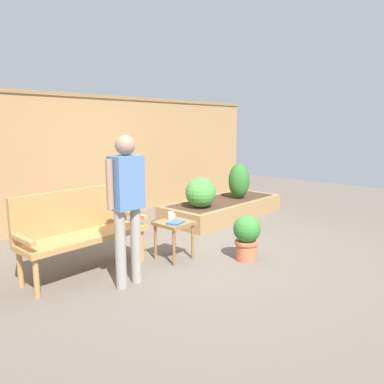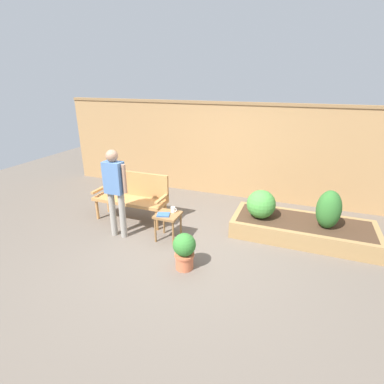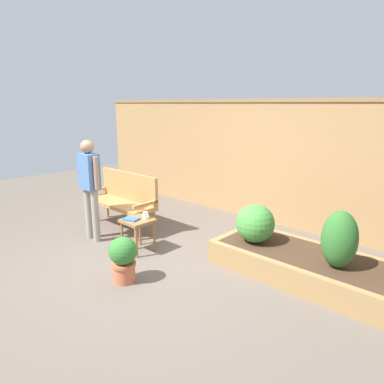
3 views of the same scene
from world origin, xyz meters
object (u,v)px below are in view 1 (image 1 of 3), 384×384
object	(u,v)px
side_table	(174,228)
potted_boxwood	(247,236)
person_by_bench	(127,198)
shrub_far_corner	(239,181)
garden_bench	(80,225)
cup_on_table	(171,216)
book_on_table	(176,222)
shrub_near_bench	(201,193)

from	to	relation	value
side_table	potted_boxwood	xyz separation A→B (m)	(0.58, -0.68, -0.09)
potted_boxwood	person_by_bench	distance (m)	1.65
shrub_far_corner	person_by_bench	distance (m)	3.55
garden_bench	side_table	xyz separation A→B (m)	(1.00, -0.50, -0.15)
potted_boxwood	person_by_bench	xyz separation A→B (m)	(-1.45, 0.48, 0.62)
potted_boxwood	garden_bench	bearing A→B (deg)	143.22
person_by_bench	cup_on_table	bearing A→B (deg)	18.39
cup_on_table	potted_boxwood	bearing A→B (deg)	-56.02
potted_boxwood	book_on_table	bearing A→B (deg)	135.99
garden_bench	shrub_near_bench	world-z (taller)	garden_bench
potted_boxwood	person_by_bench	size ratio (longest dim) A/B	0.36
shrub_far_corner	side_table	bearing A→B (deg)	-162.06
side_table	cup_on_table	bearing A→B (deg)	62.38
cup_on_table	book_on_table	size ratio (longest dim) A/B	0.55
garden_bench	potted_boxwood	distance (m)	1.99
potted_boxwood	shrub_near_bench	bearing A→B (deg)	60.46
side_table	potted_boxwood	bearing A→B (deg)	-49.53
side_table	shrub_far_corner	bearing A→B (deg)	17.94
cup_on_table	shrub_near_bench	bearing A→B (deg)	27.32
cup_on_table	potted_boxwood	size ratio (longest dim) A/B	0.20
cup_on_table	potted_boxwood	world-z (taller)	cup_on_table
potted_boxwood	shrub_far_corner	size ratio (longest dim) A/B	0.86
shrub_far_corner	garden_bench	bearing A→B (deg)	-174.85
cup_on_table	person_by_bench	xyz separation A→B (m)	(-0.92, -0.31, 0.41)
cup_on_table	shrub_far_corner	size ratio (longest dim) A/B	0.17
potted_boxwood	shrub_near_bench	size ratio (longest dim) A/B	1.11
garden_bench	shrub_far_corner	size ratio (longest dim) A/B	2.20
garden_bench	book_on_table	size ratio (longest dim) A/B	6.96
book_on_table	potted_boxwood	xyz separation A→B (m)	(0.63, -0.61, -0.18)
garden_bench	side_table	size ratio (longest dim) A/B	3.00
garden_bench	person_by_bench	world-z (taller)	person_by_bench
garden_bench	side_table	world-z (taller)	garden_bench
person_by_bench	potted_boxwood	bearing A→B (deg)	-18.29
shrub_near_bench	shrub_far_corner	xyz separation A→B (m)	(1.09, 0.00, 0.07)
cup_on_table	person_by_bench	bearing A→B (deg)	-161.61
side_table	book_on_table	size ratio (longest dim) A/B	2.32
garden_bench	shrub_near_bench	xyz separation A→B (m)	(2.43, 0.32, 0.01)
garden_bench	person_by_bench	xyz separation A→B (m)	(0.13, -0.70, 0.39)
side_table	person_by_bench	xyz separation A→B (m)	(-0.87, -0.20, 0.54)
side_table	person_by_bench	distance (m)	1.04
book_on_table	shrub_near_bench	world-z (taller)	shrub_near_bench
book_on_table	person_by_bench	size ratio (longest dim) A/B	0.13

